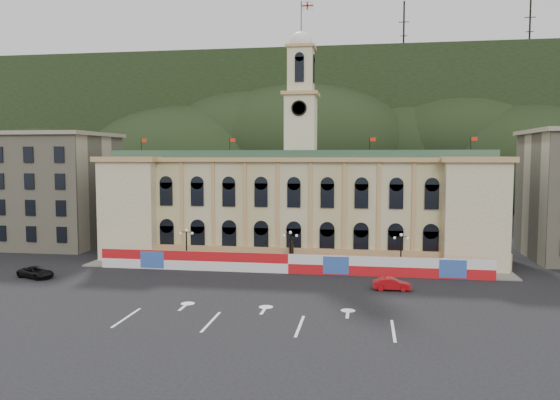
% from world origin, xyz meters
% --- Properties ---
extents(ground, '(260.00, 260.00, 0.00)m').
position_xyz_m(ground, '(0.00, 0.00, 0.00)').
color(ground, black).
rests_on(ground, ground).
extents(lane_markings, '(26.00, 10.00, 0.02)m').
position_xyz_m(lane_markings, '(0.00, -5.00, 0.00)').
color(lane_markings, white).
rests_on(lane_markings, ground).
extents(hill_ridge, '(230.00, 80.00, 64.00)m').
position_xyz_m(hill_ridge, '(0.03, 121.99, 19.48)').
color(hill_ridge, black).
rests_on(hill_ridge, ground).
extents(city_hall, '(56.20, 17.60, 37.10)m').
position_xyz_m(city_hall, '(0.00, 27.63, 7.85)').
color(city_hall, '#C8BC90').
rests_on(city_hall, ground).
extents(side_building_left, '(21.00, 17.00, 18.60)m').
position_xyz_m(side_building_left, '(-43.00, 30.93, 9.33)').
color(side_building_left, tan).
rests_on(side_building_left, ground).
extents(hoarding_fence, '(50.00, 0.44, 2.50)m').
position_xyz_m(hoarding_fence, '(0.06, 15.07, 1.25)').
color(hoarding_fence, red).
rests_on(hoarding_fence, ground).
extents(pavement, '(56.00, 5.50, 0.16)m').
position_xyz_m(pavement, '(0.00, 17.75, 0.08)').
color(pavement, slate).
rests_on(pavement, ground).
extents(statue, '(1.40, 1.40, 3.72)m').
position_xyz_m(statue, '(0.00, 18.00, 1.19)').
color(statue, '#595651').
rests_on(statue, ground).
extents(lamp_left, '(1.96, 0.44, 5.15)m').
position_xyz_m(lamp_left, '(-14.00, 17.00, 3.07)').
color(lamp_left, black).
rests_on(lamp_left, ground).
extents(lamp_center, '(1.96, 0.44, 5.15)m').
position_xyz_m(lamp_center, '(0.00, 17.00, 3.07)').
color(lamp_center, black).
rests_on(lamp_center, ground).
extents(lamp_right, '(1.96, 0.44, 5.15)m').
position_xyz_m(lamp_right, '(14.00, 17.00, 3.07)').
color(lamp_right, black).
rests_on(lamp_right, ground).
extents(red_sedan, '(1.71, 4.24, 1.37)m').
position_xyz_m(red_sedan, '(12.53, 8.29, 0.68)').
color(red_sedan, '#A20B10').
rests_on(red_sedan, ground).
extents(black_suv, '(5.29, 6.24, 1.34)m').
position_xyz_m(black_suv, '(-30.00, 7.79, 0.67)').
color(black_suv, black).
rests_on(black_suv, ground).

